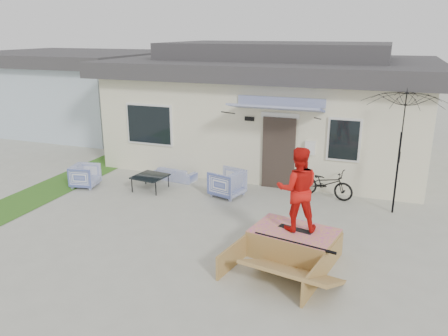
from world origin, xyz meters
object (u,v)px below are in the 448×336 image
(armchair_right, at_px, (227,182))
(bicycle, at_px, (326,180))
(coffee_table, at_px, (150,183))
(patio_umbrella, at_px, (400,146))
(armchair_left, at_px, (85,175))
(loveseat, at_px, (175,172))
(skater, at_px, (298,188))
(skateboard, at_px, (296,229))
(skate_ramp, at_px, (294,243))

(armchair_right, height_order, bicycle, bicycle)
(armchair_right, relative_size, coffee_table, 0.97)
(armchair_right, relative_size, patio_umbrella, 0.35)
(armchair_left, distance_m, bicycle, 6.97)
(loveseat, xyz_separation_m, skater, (4.47, -3.53, 1.20))
(patio_umbrella, height_order, skater, skater)
(coffee_table, bearing_deg, loveseat, 75.61)
(coffee_table, distance_m, skateboard, 5.36)
(skater, bearing_deg, bicycle, -109.44)
(coffee_table, distance_m, patio_umbrella, 6.84)
(bicycle, distance_m, patio_umbrella, 2.23)
(skateboard, bearing_deg, skate_ramp, -87.23)
(skateboard, bearing_deg, armchair_left, 176.69)
(skateboard, bearing_deg, bicycle, 101.65)
(skateboard, bearing_deg, armchair_right, 145.60)
(armchair_left, xyz_separation_m, armchair_right, (4.20, 0.73, 0.05))
(skate_ramp, bearing_deg, bicycle, 98.74)
(armchair_left, distance_m, skateboard, 6.98)
(coffee_table, relative_size, skater, 0.50)
(skate_ramp, bearing_deg, skater, 90.00)
(loveseat, distance_m, armchair_left, 2.68)
(armchair_left, xyz_separation_m, bicycle, (6.79, 1.56, 0.13))
(bicycle, bearing_deg, patio_umbrella, -93.73)
(armchair_left, relative_size, coffee_table, 0.86)
(patio_umbrella, distance_m, skate_ramp, 3.95)
(loveseat, xyz_separation_m, skate_ramp, (4.46, -3.58, 0.02))
(armchair_left, bearing_deg, skateboard, -117.98)
(bicycle, xyz_separation_m, patio_umbrella, (1.78, -0.51, 1.25))
(patio_umbrella, relative_size, skater, 1.40)
(patio_umbrella, relative_size, skateboard, 3.33)
(patio_umbrella, bearing_deg, skater, -121.63)
(armchair_left, bearing_deg, skater, -117.98)
(armchair_right, bearing_deg, coffee_table, -67.13)
(loveseat, relative_size, skateboard, 1.83)
(armchair_left, height_order, skate_ramp, armchair_left)
(patio_umbrella, height_order, skate_ramp, patio_umbrella)
(skateboard, bearing_deg, skater, 0.00)
(loveseat, relative_size, patio_umbrella, 0.55)
(armchair_right, xyz_separation_m, patio_umbrella, (4.37, 0.33, 1.33))
(skate_ramp, relative_size, skater, 1.29)
(loveseat, relative_size, skate_ramp, 0.60)
(loveseat, height_order, skate_ramp, skate_ramp)
(bicycle, height_order, skateboard, bicycle)
(armchair_left, xyz_separation_m, skate_ramp, (6.67, -2.07, -0.09))
(loveseat, bearing_deg, armchair_right, 164.80)
(bicycle, distance_m, skateboard, 3.59)
(coffee_table, relative_size, patio_umbrella, 0.36)
(armchair_left, distance_m, skater, 7.06)
(bicycle, height_order, patio_umbrella, patio_umbrella)
(loveseat, height_order, skater, skater)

